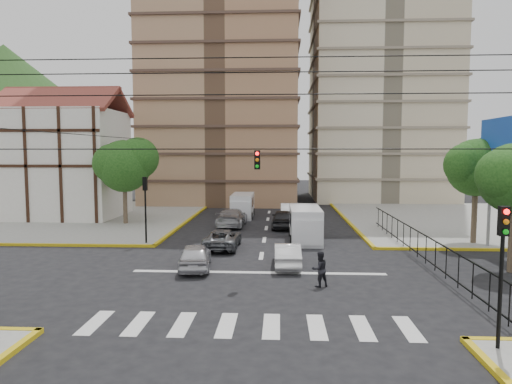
# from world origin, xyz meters

# --- Properties ---
(ground) EXTENTS (160.00, 160.00, 0.00)m
(ground) POSITION_xyz_m (0.00, 0.00, 0.00)
(ground) COLOR black
(ground) RESTS_ON ground
(sidewalk_nw) EXTENTS (26.00, 26.00, 0.15)m
(sidewalk_nw) POSITION_xyz_m (-20.00, 20.00, 0.07)
(sidewalk_nw) COLOR gray
(sidewalk_nw) RESTS_ON ground
(sidewalk_ne) EXTENTS (26.00, 26.00, 0.15)m
(sidewalk_ne) POSITION_xyz_m (20.00, 20.00, 0.07)
(sidewalk_ne) COLOR gray
(sidewalk_ne) RESTS_ON ground
(crosswalk_stripes) EXTENTS (12.00, 2.40, 0.01)m
(crosswalk_stripes) POSITION_xyz_m (0.00, -6.00, 0.01)
(crosswalk_stripes) COLOR silver
(crosswalk_stripes) RESTS_ON ground
(stop_line) EXTENTS (13.00, 0.40, 0.01)m
(stop_line) POSITION_xyz_m (0.00, 1.20, 0.01)
(stop_line) COLOR silver
(stop_line) RESTS_ON ground
(tower_tan) EXTENTS (18.00, 16.00, 48.00)m
(tower_tan) POSITION_xyz_m (-6.00, 36.00, 24.00)
(tower_tan) COLOR #9F714F
(tower_tan) RESTS_ON ground
(tower_beige) EXTENTS (17.00, 16.00, 48.00)m
(tower_beige) POSITION_xyz_m (14.00, 40.00, 24.00)
(tower_beige) COLOR #C7B796
(tower_beige) RESTS_ON ground
(tudor_building) EXTENTS (10.80, 8.05, 12.23)m
(tudor_building) POSITION_xyz_m (-19.00, 20.00, 5.25)
(tudor_building) COLOR silver
(tudor_building) RESTS_ON ground
(distant_hill) EXTENTS (70.00, 70.00, 28.00)m
(distant_hill) POSITION_xyz_m (-55.00, 70.00, 14.00)
(distant_hill) COLOR #27511B
(distant_hill) RESTS_ON ground
(park_fence) EXTENTS (0.10, 22.50, 1.66)m
(park_fence) POSITION_xyz_m (9.00, 4.50, 0.00)
(park_fence) COLOR black
(park_fence) RESTS_ON ground
(billboard) EXTENTS (0.36, 6.20, 8.10)m
(billboard) POSITION_xyz_m (14.45, 6.00, 6.00)
(billboard) COLOR slate
(billboard) RESTS_ON ground
(tree_park_c) EXTENTS (4.65, 3.80, 7.25)m
(tree_park_c) POSITION_xyz_m (14.09, 9.01, 5.34)
(tree_park_c) COLOR #473828
(tree_park_c) RESTS_ON ground
(tree_tudor) EXTENTS (5.39, 4.40, 7.43)m
(tree_tudor) POSITION_xyz_m (-11.90, 16.01, 5.22)
(tree_tudor) COLOR #473828
(tree_tudor) RESTS_ON ground
(traffic_light_se) EXTENTS (0.28, 0.22, 4.40)m
(traffic_light_se) POSITION_xyz_m (7.80, -7.80, 3.11)
(traffic_light_se) COLOR black
(traffic_light_se) RESTS_ON ground
(traffic_light_nw) EXTENTS (0.28, 0.22, 4.40)m
(traffic_light_nw) POSITION_xyz_m (-7.80, 7.80, 3.11)
(traffic_light_nw) COLOR black
(traffic_light_nw) RESTS_ON ground
(traffic_light_hanging) EXTENTS (18.00, 9.12, 0.92)m
(traffic_light_hanging) POSITION_xyz_m (0.00, -2.04, 5.90)
(traffic_light_hanging) COLOR black
(traffic_light_hanging) RESTS_ON ground
(van_right_lane) EXTENTS (2.19, 5.23, 2.35)m
(van_right_lane) POSITION_xyz_m (2.86, 9.48, 1.14)
(van_right_lane) COLOR silver
(van_right_lane) RESTS_ON ground
(van_left_lane) EXTENTS (2.08, 4.93, 2.22)m
(van_left_lane) POSITION_xyz_m (-2.44, 20.94, 1.08)
(van_left_lane) COLOR silver
(van_left_lane) RESTS_ON ground
(car_silver_front_left) EXTENTS (2.10, 4.20, 1.37)m
(car_silver_front_left) POSITION_xyz_m (-3.38, 1.78, 0.69)
(car_silver_front_left) COLOR silver
(car_silver_front_left) RESTS_ON ground
(car_white_front_right) EXTENTS (1.46, 3.96, 1.30)m
(car_white_front_right) POSITION_xyz_m (1.49, 2.53, 0.65)
(car_white_front_right) COLOR white
(car_white_front_right) RESTS_ON ground
(car_grey_mid_left) EXTENTS (2.18, 4.56, 1.25)m
(car_grey_mid_left) POSITION_xyz_m (-2.58, 7.03, 0.63)
(car_grey_mid_left) COLOR slate
(car_grey_mid_left) RESTS_ON ground
(car_silver_rear_left) EXTENTS (2.36, 5.35, 1.53)m
(car_silver_rear_left) POSITION_xyz_m (-2.88, 15.66, 0.76)
(car_silver_rear_left) COLOR #A9AAAE
(car_silver_rear_left) RESTS_ON ground
(car_darkgrey_mid_right) EXTENTS (1.92, 4.55, 1.54)m
(car_darkgrey_mid_right) POSITION_xyz_m (1.37, 15.08, 0.77)
(car_darkgrey_mid_right) COLOR black
(car_darkgrey_mid_right) RESTS_ON ground
(car_white_rear_right) EXTENTS (1.66, 4.63, 1.52)m
(car_white_rear_right) POSITION_xyz_m (1.98, 20.14, 0.76)
(car_white_rear_right) COLOR white
(car_white_rear_right) RESTS_ON ground
(pedestrian_crosswalk) EXTENTS (0.99, 0.90, 1.64)m
(pedestrian_crosswalk) POSITION_xyz_m (2.92, -1.10, 0.82)
(pedestrian_crosswalk) COLOR black
(pedestrian_crosswalk) RESTS_ON ground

